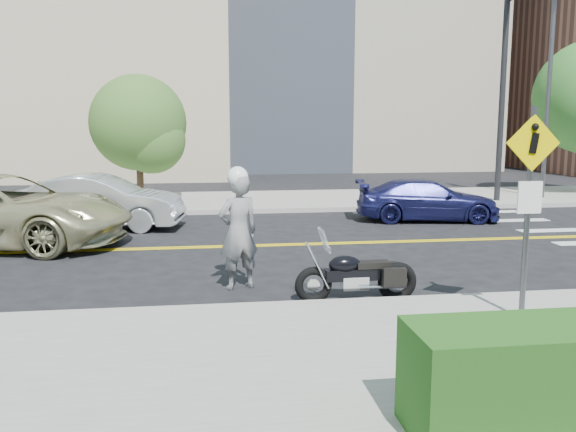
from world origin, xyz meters
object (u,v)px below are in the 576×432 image
Objects in this scene: motorcycle at (357,264)px; parked_car_silver at (99,202)px; parked_car_blue at (427,200)px; pedestrian_sign at (529,193)px; motorcyclist at (238,228)px.

parked_car_silver is (-5.33, 7.49, 0.13)m from motorcycle.
parked_car_blue is (4.07, 7.59, -0.00)m from motorcycle.
parked_car_blue is at bearing 77.36° from pedestrian_sign.
pedestrian_sign is at bearing 125.01° from motorcyclist.
motorcycle is 8.62m from parked_car_blue.
parked_car_silver is at bearing 128.48° from pedestrian_sign.
motorcyclist is at bearing 152.75° from motorcycle.
motorcycle is 9.19m from parked_car_silver.
pedestrian_sign is at bearing -41.50° from motorcycle.
parked_car_silver reaches higher than parked_car_blue.
motorcycle is 0.44× the size of parked_car_silver.
motorcyclist is 2.18m from motorcycle.
pedestrian_sign is at bearing -132.97° from parked_car_silver.
motorcyclist is at bearing -143.83° from parked_car_silver.
pedestrian_sign is at bearing 176.32° from parked_car_blue.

